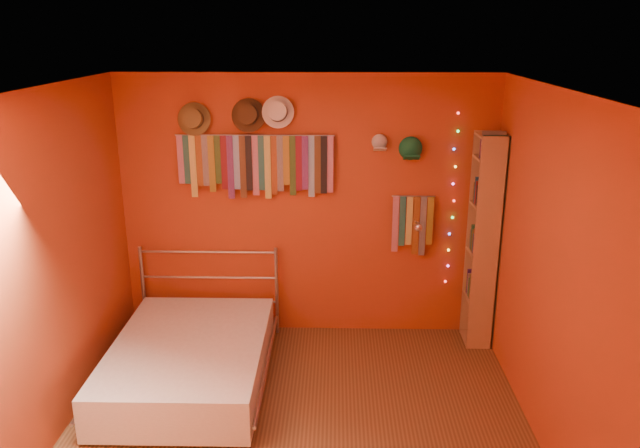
# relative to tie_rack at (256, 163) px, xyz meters

# --- Properties ---
(ground) EXTENTS (3.50, 3.50, 0.00)m
(ground) POSITION_rel_tie_rack_xyz_m (0.46, -1.68, -1.70)
(ground) COLOR brown
(ground) RESTS_ON ground
(back_wall) EXTENTS (3.50, 0.02, 2.50)m
(back_wall) POSITION_rel_tie_rack_xyz_m (0.46, 0.07, -0.45)
(back_wall) COLOR #AE371C
(back_wall) RESTS_ON ground
(right_wall) EXTENTS (0.02, 3.50, 2.50)m
(right_wall) POSITION_rel_tie_rack_xyz_m (2.21, -1.68, -0.45)
(right_wall) COLOR #AE371C
(right_wall) RESTS_ON ground
(left_wall) EXTENTS (0.02, 3.50, 2.50)m
(left_wall) POSITION_rel_tie_rack_xyz_m (-1.29, -1.68, -0.45)
(left_wall) COLOR #AE371C
(left_wall) RESTS_ON ground
(ceiling) EXTENTS (3.50, 3.50, 0.02)m
(ceiling) POSITION_rel_tie_rack_xyz_m (0.46, -1.68, 0.80)
(ceiling) COLOR white
(ceiling) RESTS_ON back_wall
(tie_rack) EXTENTS (1.45, 0.03, 0.59)m
(tie_rack) POSITION_rel_tie_rack_xyz_m (0.00, 0.00, 0.00)
(tie_rack) COLOR #A8A8AD
(tie_rack) RESTS_ON back_wall
(small_tie_rack) EXTENTS (0.40, 0.03, 0.58)m
(small_tie_rack) POSITION_rel_tie_rack_xyz_m (1.45, 0.00, -0.56)
(small_tie_rack) COLOR #A8A8AD
(small_tie_rack) RESTS_ON back_wall
(fedora_olive) EXTENTS (0.30, 0.16, 0.29)m
(fedora_olive) POSITION_rel_tie_rack_xyz_m (-0.55, -0.03, 0.40)
(fedora_olive) COLOR brown
(fedora_olive) RESTS_ON back_wall
(fedora_brown) EXTENTS (0.30, 0.17, 0.30)m
(fedora_brown) POSITION_rel_tie_rack_xyz_m (-0.06, -0.03, 0.44)
(fedora_brown) COLOR #452D18
(fedora_brown) RESTS_ON back_wall
(fedora_white) EXTENTS (0.29, 0.16, 0.28)m
(fedora_white) POSITION_rel_tie_rack_xyz_m (0.21, -0.03, 0.47)
(fedora_white) COLOR white
(fedora_white) RESTS_ON back_wall
(cap_white) EXTENTS (0.16, 0.20, 0.16)m
(cap_white) POSITION_rel_tie_rack_xyz_m (1.12, 0.01, 0.19)
(cap_white) COLOR beige
(cap_white) RESTS_ON back_wall
(cap_green) EXTENTS (0.20, 0.25, 0.20)m
(cap_green) POSITION_rel_tie_rack_xyz_m (1.40, 0.01, 0.14)
(cap_green) COLOR #17683C
(cap_green) RESTS_ON back_wall
(fairy_lights) EXTENTS (0.06, 0.02, 1.64)m
(fairy_lights) POSITION_rel_tie_rack_xyz_m (1.81, 0.03, -0.35)
(fairy_lights) COLOR #FF3333
(fairy_lights) RESTS_ON back_wall
(reading_lamp) EXTENTS (0.07, 0.31, 0.09)m
(reading_lamp) POSITION_rel_tie_rack_xyz_m (1.47, -0.18, -0.54)
(reading_lamp) COLOR #A8A8AD
(reading_lamp) RESTS_ON back_wall
(bookshelf) EXTENTS (0.25, 0.34, 2.00)m
(bookshelf) POSITION_rel_tie_rack_xyz_m (2.12, -0.15, -0.68)
(bookshelf) COLOR #AF814F
(bookshelf) RESTS_ON ground
(bed) EXTENTS (1.34, 1.84, 0.88)m
(bed) POSITION_rel_tie_rack_xyz_m (-0.49, -0.96, -1.49)
(bed) COLOR #A8A8AD
(bed) RESTS_ON ground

